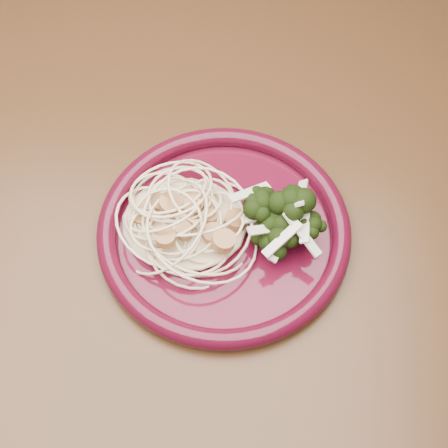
% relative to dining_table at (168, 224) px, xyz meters
% --- Properties ---
extents(dining_table, '(1.20, 0.80, 0.75)m').
position_rel_dining_table_xyz_m(dining_table, '(0.00, 0.00, 0.00)').
color(dining_table, '#472814').
rests_on(dining_table, ground).
extents(dinner_plate, '(0.27, 0.27, 0.02)m').
position_rel_dining_table_xyz_m(dinner_plate, '(0.08, -0.06, 0.11)').
color(dinner_plate, '#47091B').
rests_on(dinner_plate, dining_table).
extents(spaghetti_pile, '(0.13, 0.12, 0.03)m').
position_rel_dining_table_xyz_m(spaghetti_pile, '(0.04, -0.06, 0.12)').
color(spaghetti_pile, beige).
rests_on(spaghetti_pile, dinner_plate).
extents(scallop_cluster, '(0.12, 0.12, 0.04)m').
position_rel_dining_table_xyz_m(scallop_cluster, '(0.04, -0.06, 0.15)').
color(scallop_cluster, '#B3763F').
rests_on(scallop_cluster, spaghetti_pile).
extents(broccoli_pile, '(0.09, 0.13, 0.04)m').
position_rel_dining_table_xyz_m(broccoli_pile, '(0.12, -0.07, 0.13)').
color(broccoli_pile, black).
rests_on(broccoli_pile, dinner_plate).
extents(onion_garnish, '(0.06, 0.09, 0.05)m').
position_rel_dining_table_xyz_m(onion_garnish, '(0.12, -0.07, 0.16)').
color(onion_garnish, beige).
rests_on(onion_garnish, broccoli_pile).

